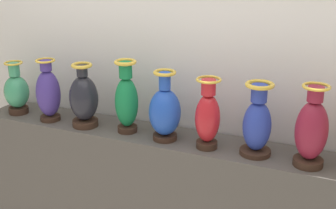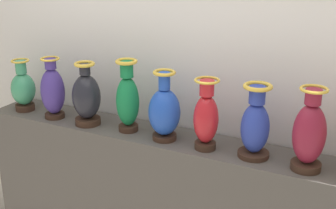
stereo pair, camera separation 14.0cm
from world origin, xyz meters
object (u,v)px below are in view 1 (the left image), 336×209
(vase_crimson, at_px, (208,116))
(vase_burgundy, at_px, (311,131))
(vase_emerald, at_px, (127,100))
(vase_sapphire, at_px, (166,111))
(vase_cobalt, at_px, (257,123))
(vase_jade, at_px, (17,91))
(vase_indigo, at_px, (48,93))
(vase_onyx, at_px, (84,99))

(vase_crimson, xyz_separation_m, vase_burgundy, (0.52, 0.00, 0.01))
(vase_emerald, height_order, vase_sapphire, vase_emerald)
(vase_emerald, xyz_separation_m, vase_cobalt, (0.74, -0.00, -0.02))
(vase_sapphire, xyz_separation_m, vase_crimson, (0.24, -0.01, 0.01))
(vase_sapphire, height_order, vase_crimson, vase_sapphire)
(vase_burgundy, bearing_deg, vase_jade, 179.54)
(vase_indigo, relative_size, vase_emerald, 0.91)
(vase_jade, bearing_deg, vase_cobalt, 0.31)
(vase_jade, height_order, vase_indigo, vase_indigo)
(vase_emerald, bearing_deg, vase_indigo, -176.70)
(vase_sapphire, distance_m, vase_cobalt, 0.50)
(vase_sapphire, xyz_separation_m, vase_cobalt, (0.50, 0.01, 0.00))
(vase_indigo, xyz_separation_m, vase_emerald, (0.52, 0.03, 0.02))
(vase_cobalt, bearing_deg, vase_emerald, 179.83)
(vase_jade, bearing_deg, vase_indigo, -4.24)
(vase_jade, relative_size, vase_cobalt, 0.88)
(vase_cobalt, bearing_deg, vase_jade, -179.69)
(vase_crimson, bearing_deg, vase_burgundy, 0.19)
(vase_indigo, relative_size, vase_onyx, 1.00)
(vase_jade, distance_m, vase_onyx, 0.51)
(vase_sapphire, bearing_deg, vase_burgundy, -0.69)
(vase_burgundy, bearing_deg, vase_cobalt, 175.12)
(vase_emerald, distance_m, vase_cobalt, 0.74)
(vase_onyx, height_order, vase_emerald, vase_emerald)
(vase_jade, distance_m, vase_sapphire, 1.03)
(vase_emerald, relative_size, vase_cobalt, 1.10)
(vase_jade, height_order, vase_onyx, vase_onyx)
(vase_cobalt, xyz_separation_m, vase_burgundy, (0.26, -0.02, 0.01))
(vase_onyx, height_order, vase_burgundy, vase_burgundy)
(vase_sapphire, bearing_deg, vase_emerald, 176.39)
(vase_onyx, bearing_deg, vase_burgundy, -0.03)
(vase_onyx, xyz_separation_m, vase_cobalt, (1.01, 0.02, 0.00))
(vase_indigo, bearing_deg, vase_sapphire, 1.07)
(vase_emerald, height_order, vase_burgundy, vase_emerald)
(vase_crimson, bearing_deg, vase_indigo, -179.81)
(vase_jade, bearing_deg, vase_sapphire, -0.29)
(vase_emerald, xyz_separation_m, vase_burgundy, (1.01, -0.02, -0.01))
(vase_indigo, height_order, vase_burgundy, vase_burgundy)
(vase_cobalt, distance_m, vase_burgundy, 0.27)
(vase_crimson, height_order, vase_cobalt, same)
(vase_sapphire, bearing_deg, vase_onyx, -179.06)
(vase_onyx, distance_m, vase_crimson, 0.76)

